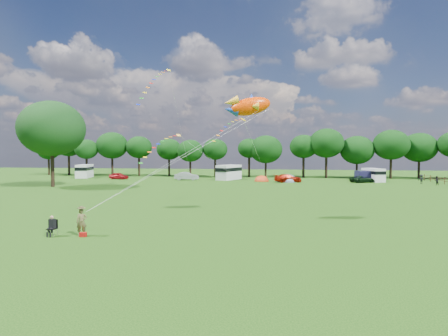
# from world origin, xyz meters

# --- Properties ---
(ground_plane) EXTENTS (180.00, 180.00, 0.00)m
(ground_plane) POSITION_xyz_m (0.00, 0.00, 0.00)
(ground_plane) COLOR black
(ground_plane) RESTS_ON ground
(tree_line) EXTENTS (102.98, 10.98, 10.27)m
(tree_line) POSITION_xyz_m (5.30, 54.99, 6.35)
(tree_line) COLOR black
(tree_line) RESTS_ON ground
(big_tree) EXTENTS (10.00, 10.00, 13.28)m
(big_tree) POSITION_xyz_m (-30.00, 28.00, 9.02)
(big_tree) COLOR black
(big_tree) RESTS_ON ground
(car_a) EXTENTS (4.17, 2.17, 1.32)m
(car_a) POSITION_xyz_m (-26.80, 44.74, 0.66)
(car_a) COLOR #A71117
(car_a) RESTS_ON ground
(car_b) EXTENTS (4.46, 2.11, 1.52)m
(car_b) POSITION_xyz_m (-12.97, 44.66, 0.76)
(car_b) COLOR #9B9DA3
(car_b) RESTS_ON ground
(car_c) EXTENTS (5.11, 3.33, 1.42)m
(car_c) POSITION_xyz_m (6.22, 42.55, 0.71)
(car_c) COLOR #9D1705
(car_c) RESTS_ON ground
(car_d) EXTENTS (4.75, 3.54, 1.18)m
(car_d) POSITION_xyz_m (19.18, 43.84, 0.59)
(car_d) COLOR black
(car_d) RESTS_ON ground
(campervan_a) EXTENTS (3.66, 6.00, 2.74)m
(campervan_a) POSITION_xyz_m (-35.76, 47.74, 1.47)
(campervan_a) COLOR white
(campervan_a) RESTS_ON ground
(campervan_c) EXTENTS (4.64, 6.36, 2.87)m
(campervan_c) POSITION_xyz_m (-5.07, 46.87, 1.54)
(campervan_c) COLOR silver
(campervan_c) RESTS_ON ground
(campervan_d) EXTENTS (3.47, 5.34, 2.42)m
(campervan_d) POSITION_xyz_m (21.63, 46.44, 1.30)
(campervan_d) COLOR silver
(campervan_d) RESTS_ON ground
(tent_orange) EXTENTS (2.71, 2.96, 2.12)m
(tent_orange) POSITION_xyz_m (1.45, 43.81, 0.02)
(tent_orange) COLOR red
(tent_orange) RESTS_ON ground
(tent_greyblue) EXTENTS (3.75, 4.11, 2.79)m
(tent_greyblue) POSITION_xyz_m (6.09, 43.43, 0.02)
(tent_greyblue) COLOR slate
(tent_greyblue) RESTS_ON ground
(awning_navy) EXTENTS (3.56, 3.09, 1.96)m
(awning_navy) POSITION_xyz_m (20.19, 46.16, 0.98)
(awning_navy) COLOR #191739
(awning_navy) RESTS_ON ground
(kite_flyer) EXTENTS (0.78, 0.68, 1.79)m
(kite_flyer) POSITION_xyz_m (-7.70, -2.70, 0.90)
(kite_flyer) COLOR brown
(kite_flyer) RESTS_ON ground
(camp_chair) EXTENTS (0.57, 0.57, 1.34)m
(camp_chair) POSITION_xyz_m (-9.54, -3.03, 0.80)
(camp_chair) COLOR #99999E
(camp_chair) RESTS_ON ground
(kite_bag) EXTENTS (0.43, 0.31, 0.29)m
(kite_bag) POSITION_xyz_m (-7.46, -2.96, 0.14)
(kite_bag) COLOR #A9100D
(kite_bag) RESTS_ON ground
(fish_kite) EXTENTS (4.23, 2.28, 2.21)m
(fish_kite) POSITION_xyz_m (2.23, 5.91, 9.22)
(fish_kite) COLOR #F03A00
(fish_kite) RESTS_ON ground
(streamer_kite_a) EXTENTS (3.34, 5.59, 5.76)m
(streamer_kite_a) POSITION_xyz_m (-12.26, 25.44, 15.38)
(streamer_kite_a) COLOR yellow
(streamer_kite_a) RESTS_ON ground
(streamer_kite_b) EXTENTS (4.24, 4.62, 3.78)m
(streamer_kite_b) POSITION_xyz_m (-9.71, 20.57, 6.52)
(streamer_kite_b) COLOR yellow
(streamer_kite_b) RESTS_ON ground
(streamer_kite_c) EXTENTS (3.02, 4.92, 2.78)m
(streamer_kite_c) POSITION_xyz_m (-0.23, 14.96, 8.33)
(streamer_kite_c) COLOR #FFC200
(streamer_kite_c) RESTS_ON ground
(walker_a) EXTENTS (0.84, 0.71, 1.49)m
(walker_a) POSITION_xyz_m (30.04, 40.22, 0.74)
(walker_a) COLOR black
(walker_a) RESTS_ON ground
(walker_b) EXTENTS (1.08, 0.60, 1.59)m
(walker_b) POSITION_xyz_m (28.48, 42.39, 0.79)
(walker_b) COLOR black
(walker_b) RESTS_ON ground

